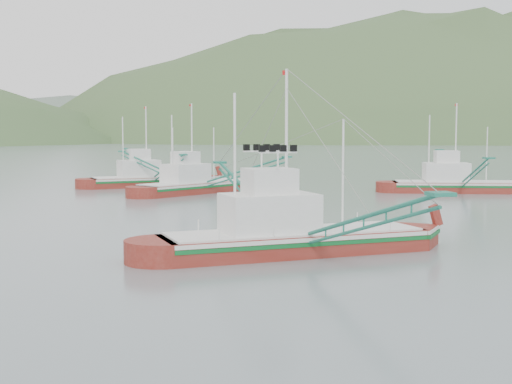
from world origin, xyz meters
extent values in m
plane|color=slate|center=(0.00, 0.00, 0.00)|extent=(1200.00, 1200.00, 0.00)
cube|color=maroon|center=(1.30, 1.26, 0.21)|extent=(16.05, 6.58, 2.08)
cube|color=silver|center=(1.30, 1.26, 1.09)|extent=(15.76, 6.61, 0.23)
cube|color=#0D6026|center=(1.30, 1.26, 0.83)|extent=(15.76, 6.63, 0.23)
cube|color=silver|center=(1.30, 1.26, 1.30)|extent=(15.25, 6.25, 0.12)
cube|color=silver|center=(-0.24, 1.01, 2.39)|extent=(5.66, 4.11, 2.29)
cube|color=silver|center=(-0.24, 1.01, 4.26)|extent=(3.03, 2.69, 1.46)
cylinder|color=white|center=(0.79, 1.18, 5.93)|extent=(0.17, 0.17, 9.36)
cylinder|color=white|center=(-2.29, 0.68, 5.22)|extent=(0.15, 0.15, 7.95)
cylinder|color=white|center=(4.38, 1.76, 4.52)|extent=(0.12, 0.12, 6.55)
cube|color=maroon|center=(0.26, 41.64, 0.20)|extent=(14.22, 11.97, 1.97)
cube|color=silver|center=(0.26, 41.64, 1.03)|extent=(14.03, 11.86, 0.22)
cube|color=#0D6026|center=(0.26, 41.64, 0.79)|extent=(14.04, 11.88, 0.22)
cube|color=silver|center=(0.26, 41.64, 1.23)|extent=(13.51, 11.38, 0.12)
cube|color=silver|center=(-0.93, 40.76, 2.27)|extent=(5.84, 5.47, 2.17)
cube|color=silver|center=(-0.93, 40.76, 4.04)|extent=(3.35, 3.27, 1.38)
cylinder|color=white|center=(-0.13, 41.35, 5.62)|extent=(0.16, 0.16, 8.87)
cylinder|color=white|center=(-2.51, 39.59, 4.95)|extent=(0.14, 0.14, 7.54)
cylinder|color=white|center=(2.64, 43.40, 4.29)|extent=(0.12, 0.12, 6.21)
cube|color=maroon|center=(29.83, 36.27, 0.20)|extent=(15.41, 7.98, 1.99)
cube|color=silver|center=(29.83, 36.27, 1.04)|extent=(15.14, 7.97, 0.22)
cube|color=#0D6026|center=(29.83, 36.27, 0.79)|extent=(15.15, 7.99, 0.22)
cube|color=silver|center=(29.83, 36.27, 1.24)|extent=(14.64, 7.58, 0.12)
cube|color=silver|center=(28.40, 36.68, 2.28)|extent=(5.65, 4.44, 2.18)
cube|color=silver|center=(28.40, 36.68, 4.07)|extent=(3.09, 2.82, 1.39)
cylinder|color=white|center=(29.35, 36.40, 5.66)|extent=(0.16, 0.16, 8.93)
cylinder|color=white|center=(26.49, 37.24, 4.99)|extent=(0.14, 0.14, 7.59)
cylinder|color=white|center=(32.69, 35.43, 4.32)|extent=(0.12, 0.12, 6.25)
cube|color=maroon|center=(-4.20, 51.92, 0.20)|extent=(15.28, 6.99, 1.97)
cube|color=silver|center=(-4.20, 51.92, 1.03)|extent=(15.01, 7.00, 0.22)
cube|color=#0D6026|center=(-4.20, 51.92, 0.79)|extent=(15.01, 7.02, 0.22)
cube|color=silver|center=(-4.20, 51.92, 1.23)|extent=(14.52, 6.64, 0.12)
cube|color=silver|center=(-5.65, 51.61, 2.27)|extent=(5.48, 4.13, 2.17)
cube|color=silver|center=(-5.65, 51.61, 4.04)|extent=(2.96, 2.66, 1.38)
cylinder|color=white|center=(-4.68, 51.82, 5.62)|extent=(0.16, 0.16, 8.87)
cylinder|color=white|center=(-7.57, 51.19, 4.95)|extent=(0.14, 0.14, 7.54)
cylinder|color=white|center=(-1.31, 52.55, 4.29)|extent=(0.12, 0.12, 6.21)
ellipsoid|color=#3D5A2E|center=(240.00, 430.00, 0.00)|extent=(684.00, 432.00, 306.00)
ellipsoid|color=slate|center=(30.00, 560.00, 0.00)|extent=(960.00, 400.00, 240.00)
camera|label=1|loc=(-9.04, -38.35, 7.21)|focal=50.00mm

